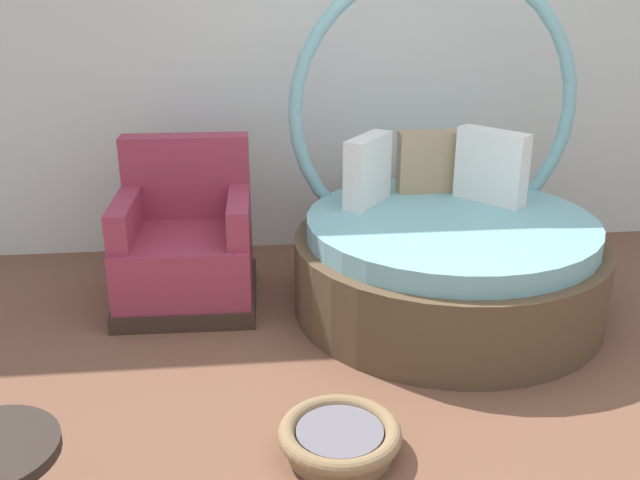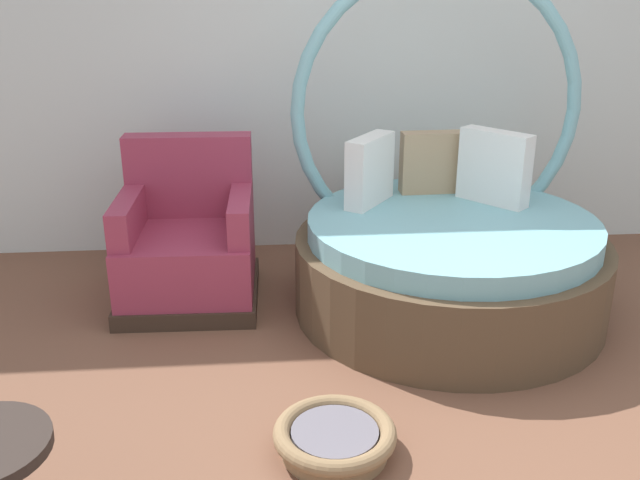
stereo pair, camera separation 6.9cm
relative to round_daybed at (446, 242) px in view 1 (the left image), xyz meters
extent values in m
cube|color=brown|center=(-0.27, -1.16, -0.40)|extent=(8.00, 8.00, 0.02)
cube|color=silver|center=(-0.27, 1.10, 1.19)|extent=(8.00, 0.12, 3.16)
cylinder|color=brown|center=(0.00, -0.07, -0.16)|extent=(1.76, 1.76, 0.45)
cylinder|color=#7AB7C1|center=(0.00, -0.07, 0.12)|extent=(1.62, 1.62, 0.12)
torus|color=#7AB7C1|center=(0.00, 0.42, 0.68)|extent=(1.76, 0.08, 1.76)
cube|color=white|center=(0.30, 0.20, 0.39)|extent=(0.37, 0.40, 0.43)
cube|color=tan|center=(-0.01, 0.43, 0.37)|extent=(0.38, 0.13, 0.38)
cube|color=white|center=(-0.43, 0.24, 0.38)|extent=(0.33, 0.40, 0.40)
cube|color=#38281E|center=(-1.50, 0.18, -0.34)|extent=(0.82, 0.82, 0.10)
cube|color=#99334C|center=(-1.50, 0.18, -0.12)|extent=(0.78, 0.78, 0.34)
cube|color=#99334C|center=(-1.49, 0.49, 0.30)|extent=(0.76, 0.18, 0.50)
cube|color=#99334C|center=(-1.82, 0.19, 0.16)|extent=(0.13, 0.69, 0.22)
cube|color=#99334C|center=(-1.18, 0.17, 0.16)|extent=(0.13, 0.69, 0.22)
cylinder|color=#8E704C|center=(-0.79, -1.32, -0.36)|extent=(0.44, 0.44, 0.06)
torus|color=#8E704C|center=(-0.79, -1.32, -0.29)|extent=(0.51, 0.51, 0.07)
cylinder|color=slate|center=(-0.79, -1.32, -0.30)|extent=(0.36, 0.36, 0.05)
camera|label=1|loc=(-1.11, -3.71, 1.49)|focal=39.71mm
camera|label=2|loc=(-1.04, -3.71, 1.49)|focal=39.71mm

